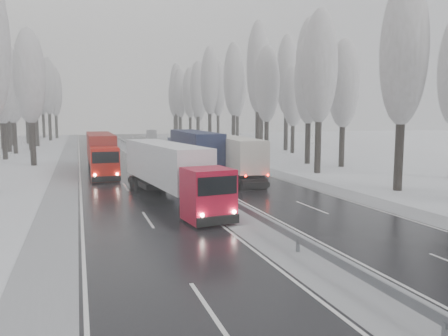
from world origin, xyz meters
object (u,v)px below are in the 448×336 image
box_truck_distant (151,135)px  truck_red_red (101,150)px  truck_cream_box (230,154)px  truck_red_white (169,168)px  truck_blue_box (192,149)px

box_truck_distant → truck_red_red: bearing=-97.0°
truck_cream_box → truck_red_red: bearing=148.0°
box_truck_distant → truck_red_white: bearing=-90.8°
truck_blue_box → box_truck_distant: bearing=87.4°
truck_red_white → truck_red_red: truck_red_red is taller
truck_cream_box → truck_red_red: 13.91m
truck_red_red → truck_blue_box: bearing=-18.9°
truck_blue_box → box_truck_distant: (4.96, 57.47, -1.16)m
truck_cream_box → truck_red_white: size_ratio=0.99×
truck_blue_box → truck_cream_box: truck_blue_box is taller
truck_blue_box → truck_red_white: 15.31m
truck_red_red → truck_red_white: bearing=-78.1°
box_truck_distant → truck_red_white: 72.57m
truck_cream_box → truck_red_red: (-11.31, 8.10, 0.06)m
truck_blue_box → truck_red_red: size_ratio=1.08×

